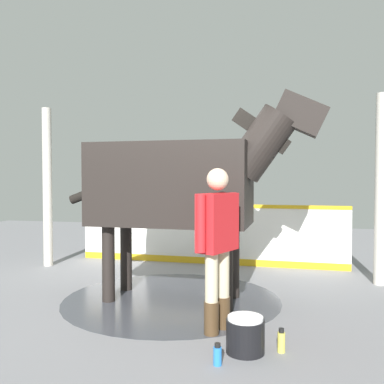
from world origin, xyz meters
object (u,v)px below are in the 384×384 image
(bottle_shampoo, at_px, (281,341))
(bottle_spray, at_px, (217,355))
(horse, at_px, (181,183))
(wash_bucket, at_px, (245,335))
(handler, at_px, (217,238))

(bottle_shampoo, relative_size, bottle_spray, 1.17)
(horse, relative_size, wash_bucket, 9.72)
(horse, relative_size, bottle_spray, 18.00)
(horse, relative_size, handler, 2.02)
(horse, relative_size, bottle_shampoo, 15.41)
(bottle_spray, bearing_deg, wash_bucket, 55.77)
(horse, distance_m, wash_bucket, 2.18)
(wash_bucket, bearing_deg, bottle_spray, -124.23)
(bottle_shampoo, distance_m, bottle_spray, 0.64)
(handler, height_order, wash_bucket, handler)
(bottle_shampoo, height_order, bottle_spray, bottle_shampoo)
(bottle_shampoo, xyz_separation_m, bottle_spray, (-0.52, -0.37, -0.01))
(wash_bucket, distance_m, bottle_shampoo, 0.33)
(bottle_spray, bearing_deg, horse, 112.56)
(wash_bucket, height_order, bottle_shampoo, wash_bucket)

